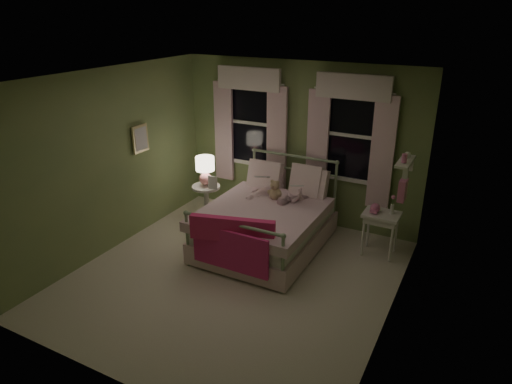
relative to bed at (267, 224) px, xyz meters
The scene contains 18 objects.
room_shell 1.33m from the bed, 90.88° to the right, with size 4.20×4.20×4.20m.
bed is the anchor object (origin of this frame).
pink_throw 1.04m from the bed, 90.31° to the right, with size 1.10×0.39×0.71m.
child_left 0.78m from the bed, 123.42° to the left, with size 0.29×0.19×0.78m, color #F7D1DD.
child_right 0.76m from the bed, 57.61° to the left, with size 0.36×0.28×0.74m, color #F7D1DD.
book_left 0.68m from the bed, 147.39° to the left, with size 0.20×0.27×0.03m, color beige.
book_right 0.64m from the bed, 33.64° to the left, with size 0.20×0.27×0.02m, color beige.
teddy_bear 0.50m from the bed, 91.15° to the left, with size 0.23×0.19×0.31m.
nightstand_left 1.28m from the bed, 167.26° to the left, with size 0.46×0.46×0.65m.
table_lamp 1.40m from the bed, 167.26° to the left, with size 0.30×0.30×0.47m.
book_nightstand 1.20m from the bed, behind, with size 0.16×0.22×0.02m, color beige.
nightstand_right 1.63m from the bed, 19.56° to the left, with size 0.50×0.40×0.64m.
pink_toy 1.56m from the bed, 20.64° to the left, with size 0.14×0.18×0.14m.
bud_vase 1.80m from the bed, 19.78° to the left, with size 0.06×0.06×0.28m.
window_left 1.86m from the bed, 128.71° to the left, with size 1.34×0.13×1.96m.
window_right 1.85m from the bed, 52.25° to the left, with size 1.34×0.13×1.96m.
wall_shelf 2.22m from the bed, ahead, with size 0.15×0.50×0.60m.
framed_picture 2.29m from the bed, 169.85° to the right, with size 0.03×0.32×0.42m.
Camera 1 is at (2.68, -4.47, 3.34)m, focal length 32.00 mm.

